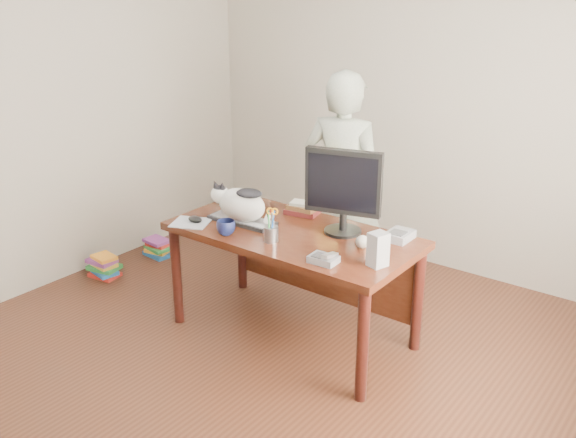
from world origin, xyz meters
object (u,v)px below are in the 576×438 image
at_px(phone, 324,259).
at_px(book_pile_b, 158,248).
at_px(monitor, 343,187).
at_px(speaker, 378,249).
at_px(book_stack, 303,209).
at_px(book_pile_a, 104,266).
at_px(person, 342,186).
at_px(cat, 240,203).
at_px(pen_cup, 271,232).
at_px(desk, 300,249).
at_px(keyboard, 242,220).
at_px(coffee_mug, 226,228).
at_px(baseball, 362,242).
at_px(calculator, 400,235).
at_px(mouse, 195,219).

relative_size(phone, book_pile_b, 0.64).
bearing_deg(monitor, book_pile_b, 159.23).
xyz_separation_m(speaker, book_stack, (-0.83, 0.44, -0.06)).
xyz_separation_m(speaker, book_pile_a, (-2.44, -0.07, -0.76)).
bearing_deg(phone, person, 114.40).
bearing_deg(cat, pen_cup, -22.92).
height_order(desk, book_pile_a, desk).
bearing_deg(keyboard, pen_cup, -24.05).
xyz_separation_m(desk, speaker, (0.69, -0.21, 0.25)).
relative_size(monitor, coffee_mug, 4.58).
relative_size(desk, person, 0.95).
bearing_deg(person, baseball, 118.14).
bearing_deg(pen_cup, calculator, 39.52).
bearing_deg(pen_cup, book_stack, 104.80).
bearing_deg(baseball, book_stack, 156.98).
relative_size(desk, baseball, 20.11).
height_order(mouse, person, person).
distance_m(phone, book_pile_b, 2.35).
relative_size(mouse, book_pile_b, 0.49).
height_order(phone, book_pile_a, phone).
distance_m(monitor, book_pile_a, 2.27).
bearing_deg(cat, book_stack, 55.35).
height_order(desk, book_stack, book_stack).
bearing_deg(desk, cat, -158.62).
bearing_deg(speaker, cat, -166.04).
distance_m(mouse, baseball, 1.14).
distance_m(coffee_mug, calculator, 1.08).
relative_size(monitor, calculator, 2.93).
distance_m(pen_cup, book_pile_b, 1.95).
xyz_separation_m(cat, speaker, (1.07, -0.06, -0.03)).
xyz_separation_m(speaker, book_pile_b, (-2.41, 0.48, -0.78)).
distance_m(calculator, person, 0.86).
relative_size(desk, keyboard, 3.38).
bearing_deg(coffee_mug, phone, 1.60).
bearing_deg(book_stack, keyboard, -130.15).
height_order(book_stack, book_pile_a, book_stack).
distance_m(cat, person, 0.87).
distance_m(cat, mouse, 0.32).
relative_size(desk, calculator, 8.58).
relative_size(coffee_mug, speaker, 0.60).
height_order(desk, book_pile_b, desk).
relative_size(book_pile_a, book_pile_b, 1.05).
height_order(speaker, book_pile_b, speaker).
relative_size(coffee_mug, phone, 0.72).
relative_size(speaker, book_pile_b, 0.77).
bearing_deg(cat, speaker, -5.48).
relative_size(pen_cup, baseball, 2.79).
height_order(coffee_mug, person, person).
bearing_deg(person, book_pile_b, 2.40).
distance_m(desk, book_stack, 0.33).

